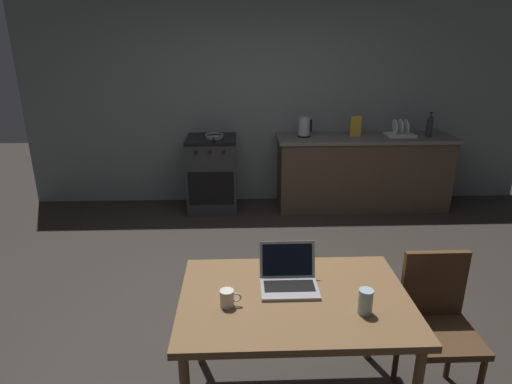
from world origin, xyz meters
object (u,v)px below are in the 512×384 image
at_px(chair, 437,318).
at_px(frying_pan, 214,136).
at_px(laptop, 289,279).
at_px(bottle, 430,125).
at_px(dish_rack, 400,132).
at_px(dining_table, 294,307).
at_px(cereal_box, 355,126).
at_px(coffee_mug, 227,298).
at_px(drinking_glass, 365,302).
at_px(stove_oven, 212,174).
at_px(electric_kettle, 304,127).

bearing_deg(chair, frying_pan, 125.18).
bearing_deg(laptop, bottle, 52.76).
height_order(chair, dish_rack, dish_rack).
relative_size(dining_table, dish_rack, 3.68).
xyz_separation_m(dining_table, cereal_box, (1.13, 3.21, 0.37)).
height_order(chair, coffee_mug, chair).
bearing_deg(drinking_glass, cereal_box, 76.76).
distance_m(stove_oven, drinking_glass, 3.50).
relative_size(laptop, coffee_mug, 2.84).
height_order(dining_table, laptop, laptop).
xyz_separation_m(stove_oven, frying_pan, (0.04, -0.03, 0.48)).
height_order(chair, laptop, laptop).
bearing_deg(dish_rack, frying_pan, -179.25).
height_order(coffee_mug, cereal_box, cereal_box).
height_order(chair, electric_kettle, electric_kettle).
xyz_separation_m(bottle, dish_rack, (-0.34, 0.05, -0.09)).
distance_m(bottle, coffee_mug, 4.01).
distance_m(chair, drinking_glass, 0.63).
xyz_separation_m(chair, coffee_mug, (-1.21, -0.15, 0.26)).
bearing_deg(stove_oven, bottle, -1.03).
bearing_deg(bottle, dining_table, -122.81).
relative_size(stove_oven, dining_table, 0.73).
bearing_deg(bottle, laptop, -123.99).
distance_m(laptop, drinking_glass, 0.45).
bearing_deg(stove_oven, chair, -64.49).
relative_size(stove_oven, coffee_mug, 8.11).
bearing_deg(laptop, stove_oven, 98.00).
bearing_deg(stove_oven, laptop, -78.75).
xyz_separation_m(electric_kettle, cereal_box, (0.63, 0.02, 0.01)).
height_order(laptop, coffee_mug, laptop).
height_order(stove_oven, dining_table, stove_oven).
height_order(frying_pan, drinking_glass, frying_pan).
bearing_deg(cereal_box, drinking_glass, -103.24).
bearing_deg(stove_oven, drinking_glass, -73.81).
bearing_deg(laptop, electric_kettle, 77.18).
relative_size(chair, bottle, 3.02).
xyz_separation_m(chair, cereal_box, (0.28, 3.13, 0.51)).
bearing_deg(drinking_glass, electric_kettle, 87.28).
height_order(chair, drinking_glass, chair).
height_order(electric_kettle, frying_pan, electric_kettle).
bearing_deg(dining_table, laptop, 101.83).
relative_size(electric_kettle, bottle, 0.82).
relative_size(dining_table, laptop, 3.91).
xyz_separation_m(laptop, bottle, (2.04, 3.03, 0.27)).
bearing_deg(bottle, drinking_glass, -117.03).
height_order(bottle, dish_rack, bottle).
bearing_deg(drinking_glass, coffee_mug, 172.90).
distance_m(laptop, coffee_mug, 0.39).
distance_m(electric_kettle, drinking_glass, 3.36).
distance_m(frying_pan, cereal_box, 1.73).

